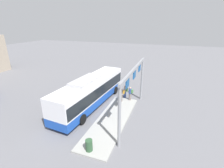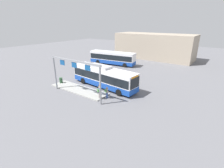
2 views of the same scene
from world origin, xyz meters
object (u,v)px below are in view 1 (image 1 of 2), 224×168
Objects in this scene: bus_main at (91,90)px; trash_bin at (89,145)px; person_waiting_near at (122,94)px; person_waiting_mid at (125,92)px; person_boarding at (130,93)px.

bus_main is 13.25× the size of trash_bin.
person_waiting_near is 1.33m from person_waiting_mid.
person_waiting_near is at bearing 98.49° from person_waiting_mid.
person_waiting_near is at bearing 43.69° from person_boarding.
person_boarding is at bearing -175.64° from person_waiting_near.
person_waiting_mid is (1.32, -0.09, -0.16)m from person_waiting_near.
bus_main is at bearing -4.06° from person_waiting_near.
person_boarding is at bearing -53.77° from bus_main.
person_waiting_mid is at bearing -32.49° from person_boarding.
person_boarding is at bearing 154.11° from person_waiting_mid.
bus_main is 7.55m from trash_bin.
person_waiting_near is 8.50m from trash_bin.
person_boarding and person_waiting_near have the same top height.
bus_main is at bearing 56.41° from person_waiting_mid.
person_boarding is 1.12m from person_waiting_near.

